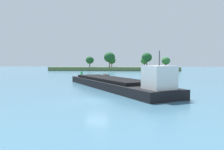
{
  "coord_description": "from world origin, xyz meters",
  "views": [
    {
      "loc": [
        4.08,
        -25.61,
        4.46
      ],
      "look_at": [
        -1.07,
        31.35,
        1.2
      ],
      "focal_mm": 36.04,
      "sensor_mm": 36.0,
      "label": 1
    }
  ],
  "objects": [
    {
      "name": "cargo_barge",
      "position": [
        1.02,
        12.26,
        0.96
      ],
      "size": [
        20.43,
        29.26,
        5.84
      ],
      "color": "black",
      "rests_on": "ground"
    },
    {
      "name": "channel_buoy_green",
      "position": [
        -11.92,
        44.38,
        0.81
      ],
      "size": [
        0.7,
        0.7,
        1.9
      ],
      "color": "green",
      "rests_on": "ground"
    },
    {
      "name": "small_motorboat",
      "position": [
        -4.9,
        45.44,
        0.26
      ],
      "size": [
        3.12,
        4.23,
        0.95
      ],
      "color": "black",
      "rests_on": "ground"
    },
    {
      "name": "ground_plane",
      "position": [
        0.0,
        0.0,
        0.0
      ],
      "size": [
        400.0,
        400.0,
        0.0
      ],
      "primitive_type": "plane",
      "color": "teal"
    },
    {
      "name": "treeline_island",
      "position": [
        -3.77,
        91.86,
        2.56
      ],
      "size": [
        67.32,
        10.15,
        9.69
      ],
      "color": "#566B3D",
      "rests_on": "ground"
    }
  ]
}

